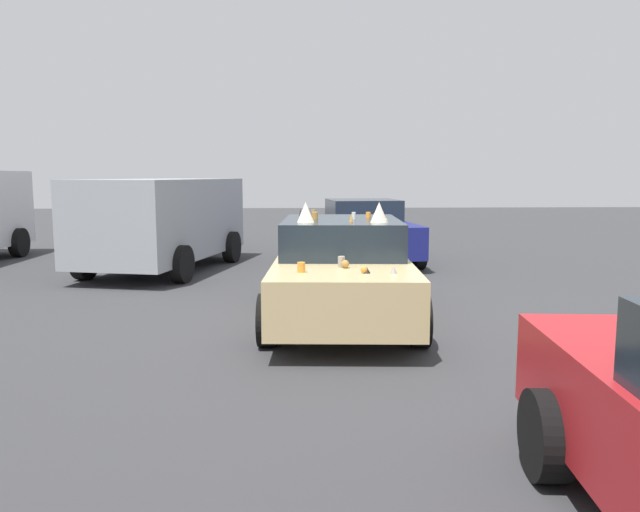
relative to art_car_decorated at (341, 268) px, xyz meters
The scene contains 5 objects.
ground_plane 0.72m from the art_car_decorated, behind, with size 60.00×60.00×0.00m, color #38383A.
art_car_decorated is the anchor object (origin of this frame).
parked_van_row_back_far 5.82m from the art_car_decorated, 35.72° to the left, with size 5.14×3.06×1.94m.
parked_sedan_behind_right 5.89m from the art_car_decorated, 10.45° to the right, with size 4.23×2.25×1.45m.
parked_sedan_far_left 9.57m from the art_car_decorated, 25.02° to the left, with size 4.28×2.13×1.33m.
Camera 1 is at (-8.52, 0.74, 2.02)m, focal length 34.61 mm.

